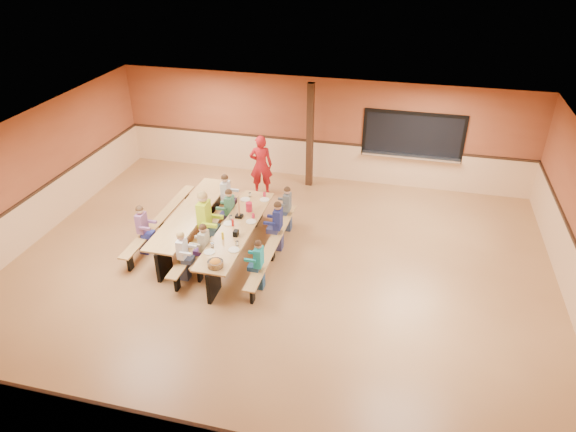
# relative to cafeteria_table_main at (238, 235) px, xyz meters

# --- Properties ---
(ground) EXTENTS (12.00, 12.00, 0.00)m
(ground) POSITION_rel_cafeteria_table_main_xyz_m (1.03, -0.42, -0.53)
(ground) COLOR #926037
(ground) RESTS_ON ground
(room_envelope) EXTENTS (12.04, 10.04, 3.02)m
(room_envelope) POSITION_rel_cafeteria_table_main_xyz_m (1.03, -0.42, 0.16)
(room_envelope) COLOR brown
(room_envelope) RESTS_ON ground
(kitchen_pass_through) EXTENTS (2.78, 0.28, 1.38)m
(kitchen_pass_through) POSITION_rel_cafeteria_table_main_xyz_m (3.63, 4.54, 0.96)
(kitchen_pass_through) COLOR black
(kitchen_pass_through) RESTS_ON ground
(structural_post) EXTENTS (0.18, 0.18, 3.00)m
(structural_post) POSITION_rel_cafeteria_table_main_xyz_m (0.83, 3.98, 0.97)
(structural_post) COLOR black
(structural_post) RESTS_ON ground
(cafeteria_table_main) EXTENTS (1.91, 3.70, 0.74)m
(cafeteria_table_main) POSITION_rel_cafeteria_table_main_xyz_m (0.00, 0.00, 0.00)
(cafeteria_table_main) COLOR #B48447
(cafeteria_table_main) RESTS_ON ground
(cafeteria_table_second) EXTENTS (1.91, 3.70, 0.74)m
(cafeteria_table_second) POSITION_rel_cafeteria_table_main_xyz_m (-1.31, 0.41, 0.00)
(cafeteria_table_second) COLOR #B48447
(cafeteria_table_second) RESTS_ON ground
(seated_child_white_left) EXTENTS (0.34, 0.28, 1.16)m
(seated_child_white_left) POSITION_rel_cafeteria_table_main_xyz_m (-0.83, -1.15, 0.05)
(seated_child_white_left) COLOR white
(seated_child_white_left) RESTS_ON ground
(seated_adult_yellow) EXTENTS (0.49, 0.40, 1.46)m
(seated_adult_yellow) POSITION_rel_cafeteria_table_main_xyz_m (-0.83, 0.10, 0.20)
(seated_adult_yellow) COLOR #B8DC1D
(seated_adult_yellow) RESTS_ON ground
(seated_child_grey_left) EXTENTS (0.38, 0.31, 1.24)m
(seated_child_grey_left) POSITION_rel_cafeteria_table_main_xyz_m (-0.83, 1.52, 0.09)
(seated_child_grey_left) COLOR silver
(seated_child_grey_left) RESTS_ON ground
(seated_child_teal_right) EXTENTS (0.34, 0.28, 1.15)m
(seated_child_teal_right) POSITION_rel_cafeteria_table_main_xyz_m (0.83, -1.06, 0.05)
(seated_child_teal_right) COLOR teal
(seated_child_teal_right) RESTS_ON ground
(seated_child_navy_right) EXTENTS (0.38, 0.31, 1.23)m
(seated_child_navy_right) POSITION_rel_cafeteria_table_main_xyz_m (0.83, 0.46, 0.09)
(seated_child_navy_right) COLOR navy
(seated_child_navy_right) RESTS_ON ground
(seated_child_char_right) EXTENTS (0.35, 0.29, 1.17)m
(seated_child_char_right) POSITION_rel_cafeteria_table_main_xyz_m (0.83, 1.36, 0.06)
(seated_child_char_right) COLOR #4F555A
(seated_child_char_right) RESTS_ON ground
(seated_child_purple_sec) EXTENTS (0.37, 0.30, 1.21)m
(seated_child_purple_sec) POSITION_rel_cafeteria_table_main_xyz_m (-2.13, -0.43, 0.08)
(seated_child_purple_sec) COLOR #7B4B78
(seated_child_purple_sec) RESTS_ON ground
(seated_child_green_sec) EXTENTS (0.37, 0.30, 1.20)m
(seated_child_green_sec) POSITION_rel_cafeteria_table_main_xyz_m (-0.48, 0.84, 0.07)
(seated_child_green_sec) COLOR #3A785A
(seated_child_green_sec) RESTS_ON ground
(seated_child_tan_sec) EXTENTS (0.36, 0.29, 1.18)m
(seated_child_tan_sec) POSITION_rel_cafeteria_table_main_xyz_m (-0.48, -0.79, 0.06)
(seated_child_tan_sec) COLOR #A8A286
(seated_child_tan_sec) RESTS_ON ground
(standing_woman) EXTENTS (0.71, 0.55, 1.73)m
(standing_woman) POSITION_rel_cafeteria_table_main_xyz_m (-0.36, 3.11, 0.34)
(standing_woman) COLOR #A61317
(standing_woman) RESTS_ON ground
(punch_pitcher) EXTENTS (0.16, 0.16, 0.22)m
(punch_pitcher) POSITION_rel_cafeteria_table_main_xyz_m (0.04, 0.77, 0.32)
(punch_pitcher) COLOR red
(punch_pitcher) RESTS_ON cafeteria_table_main
(chip_bowl) EXTENTS (0.32, 0.32, 0.15)m
(chip_bowl) POSITION_rel_cafeteria_table_main_xyz_m (0.07, -1.54, 0.29)
(chip_bowl) COLOR #FFA528
(chip_bowl) RESTS_ON cafeteria_table_main
(napkin_dispenser) EXTENTS (0.10, 0.14, 0.13)m
(napkin_dispenser) POSITION_rel_cafeteria_table_main_xyz_m (0.09, -0.35, 0.28)
(napkin_dispenser) COLOR black
(napkin_dispenser) RESTS_ON cafeteria_table_main
(condiment_mustard) EXTENTS (0.06, 0.06, 0.17)m
(condiment_mustard) POSITION_rel_cafeteria_table_main_xyz_m (-0.14, -0.54, 0.30)
(condiment_mustard) COLOR yellow
(condiment_mustard) RESTS_ON cafeteria_table_main
(condiment_ketchup) EXTENTS (0.06, 0.06, 0.17)m
(condiment_ketchup) POSITION_rel_cafeteria_table_main_xyz_m (-0.11, 0.03, 0.30)
(condiment_ketchup) COLOR #B2140F
(condiment_ketchup) RESTS_ON cafeteria_table_main
(table_paddle) EXTENTS (0.16, 0.16, 0.56)m
(table_paddle) POSITION_rel_cafeteria_table_main_xyz_m (-0.10, 0.44, 0.35)
(table_paddle) COLOR black
(table_paddle) RESTS_ON cafeteria_table_main
(place_settings) EXTENTS (0.65, 3.30, 0.11)m
(place_settings) POSITION_rel_cafeteria_table_main_xyz_m (0.00, 0.00, 0.27)
(place_settings) COLOR beige
(place_settings) RESTS_ON cafeteria_table_main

